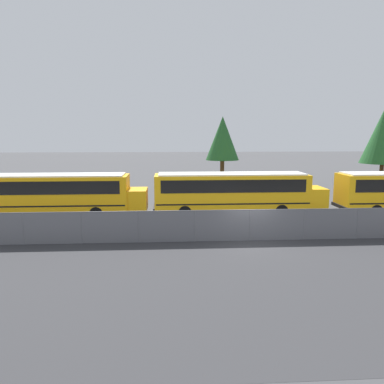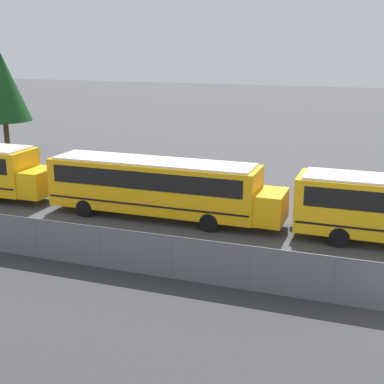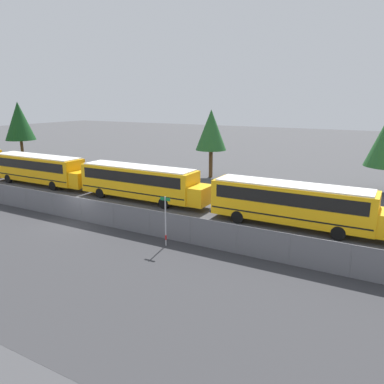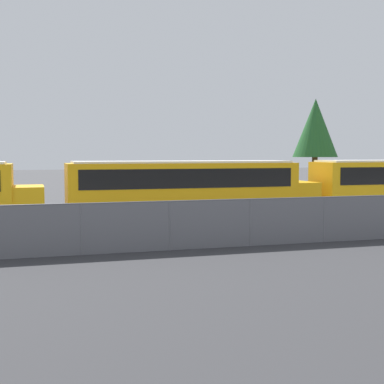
{
  "view_description": "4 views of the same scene",
  "coord_description": "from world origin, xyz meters",
  "px_view_note": "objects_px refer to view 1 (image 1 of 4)",
  "views": [
    {
      "loc": [
        -4.48,
        -20.03,
        5.95
      ],
      "look_at": [
        -2.75,
        7.64,
        1.58
      ],
      "focal_mm": 35.0,
      "sensor_mm": 36.0,
      "label": 1
    },
    {
      "loc": [
        -1.96,
        -17.78,
        8.86
      ],
      "look_at": [
        -10.43,
        5.72,
        1.9
      ],
      "focal_mm": 50.0,
      "sensor_mm": 36.0,
      "label": 2
    },
    {
      "loc": [
        20.02,
        -18.99,
        8.75
      ],
      "look_at": [
        5.96,
        6.06,
        1.62
      ],
      "focal_mm": 35.0,
      "sensor_mm": 36.0,
      "label": 3
    },
    {
      "loc": [
        -20.02,
        -18.17,
        3.42
      ],
      "look_at": [
        -12.84,
        5.74,
        1.63
      ],
      "focal_mm": 50.0,
      "sensor_mm": 36.0,
      "label": 4
    }
  ],
  "objects_px": {
    "school_bus_2": "(53,192)",
    "tree_0": "(223,139)",
    "school_bus_3": "(235,190)",
    "tree_1": "(384,135)"
  },
  "relations": [
    {
      "from": "school_bus_3",
      "to": "tree_1",
      "type": "xyz_separation_m",
      "value": [
        19.02,
        13.56,
        3.97
      ]
    },
    {
      "from": "tree_0",
      "to": "school_bus_3",
      "type": "bearing_deg",
      "value": -93.74
    },
    {
      "from": "school_bus_2",
      "to": "tree_0",
      "type": "relative_size",
      "value": 1.64
    },
    {
      "from": "school_bus_2",
      "to": "tree_0",
      "type": "bearing_deg",
      "value": 41.51
    },
    {
      "from": "tree_0",
      "to": "tree_1",
      "type": "xyz_separation_m",
      "value": [
        18.22,
        1.34,
        0.41
      ]
    },
    {
      "from": "school_bus_2",
      "to": "tree_0",
      "type": "height_order",
      "value": "tree_0"
    },
    {
      "from": "tree_0",
      "to": "school_bus_2",
      "type": "bearing_deg",
      "value": -138.49
    },
    {
      "from": "school_bus_2",
      "to": "tree_1",
      "type": "height_order",
      "value": "tree_1"
    },
    {
      "from": "school_bus_3",
      "to": "tree_1",
      "type": "height_order",
      "value": "tree_1"
    },
    {
      "from": "school_bus_3",
      "to": "tree_0",
      "type": "distance_m",
      "value": 12.75
    }
  ]
}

